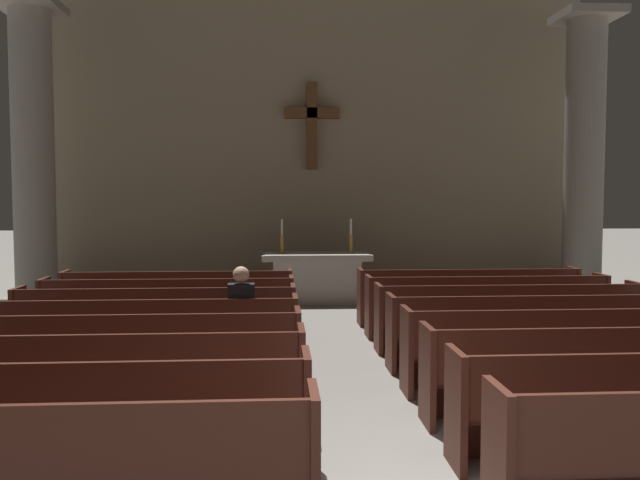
# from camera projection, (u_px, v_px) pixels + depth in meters

# --- Properties ---
(pew_left_row_1) EXTENTS (3.73, 0.50, 0.95)m
(pew_left_row_1) POSITION_uv_depth(u_px,v_px,m) (13.00, 472.00, 4.06)
(pew_left_row_1) COLOR #4C2319
(pew_left_row_1) RESTS_ON ground
(pew_left_row_2) EXTENTS (3.73, 0.50, 0.95)m
(pew_left_row_2) POSITION_uv_depth(u_px,v_px,m) (65.00, 418.00, 5.05)
(pew_left_row_2) COLOR #4C2319
(pew_left_row_2) RESTS_ON ground
(pew_left_row_3) EXTENTS (3.73, 0.50, 0.95)m
(pew_left_row_3) POSITION_uv_depth(u_px,v_px,m) (99.00, 382.00, 6.04)
(pew_left_row_3) COLOR #4C2319
(pew_left_row_3) RESTS_ON ground
(pew_left_row_4) EXTENTS (3.73, 0.50, 0.95)m
(pew_left_row_4) POSITION_uv_depth(u_px,v_px,m) (124.00, 356.00, 7.03)
(pew_left_row_4) COLOR #4C2319
(pew_left_row_4) RESTS_ON ground
(pew_left_row_5) EXTENTS (3.73, 0.50, 0.95)m
(pew_left_row_5) POSITION_uv_depth(u_px,v_px,m) (143.00, 336.00, 8.02)
(pew_left_row_5) COLOR #4C2319
(pew_left_row_5) RESTS_ON ground
(pew_left_row_6) EXTENTS (3.73, 0.50, 0.95)m
(pew_left_row_6) POSITION_uv_depth(u_px,v_px,m) (157.00, 321.00, 9.01)
(pew_left_row_6) COLOR #4C2319
(pew_left_row_6) RESTS_ON ground
(pew_left_row_7) EXTENTS (3.73, 0.50, 0.95)m
(pew_left_row_7) POSITION_uv_depth(u_px,v_px,m) (169.00, 309.00, 10.00)
(pew_left_row_7) COLOR #4C2319
(pew_left_row_7) RESTS_ON ground
(pew_left_row_8) EXTENTS (3.73, 0.50, 0.95)m
(pew_left_row_8) POSITION_uv_depth(u_px,v_px,m) (179.00, 299.00, 10.99)
(pew_left_row_8) COLOR #4C2319
(pew_left_row_8) RESTS_ON ground
(pew_right_row_3) EXTENTS (3.73, 0.50, 0.95)m
(pew_right_row_3) POSITION_uv_depth(u_px,v_px,m) (617.00, 372.00, 6.36)
(pew_right_row_3) COLOR #4C2319
(pew_right_row_3) RESTS_ON ground
(pew_right_row_4) EXTENTS (3.73, 0.50, 0.95)m
(pew_right_row_4) POSITION_uv_depth(u_px,v_px,m) (571.00, 349.00, 7.35)
(pew_right_row_4) COLOR #4C2319
(pew_right_row_4) RESTS_ON ground
(pew_right_row_5) EXTENTS (3.73, 0.50, 0.95)m
(pew_right_row_5) POSITION_uv_depth(u_px,v_px,m) (536.00, 331.00, 8.34)
(pew_right_row_5) COLOR #4C2319
(pew_right_row_5) RESTS_ON ground
(pew_right_row_6) EXTENTS (3.73, 0.50, 0.95)m
(pew_right_row_6) POSITION_uv_depth(u_px,v_px,m) (509.00, 317.00, 9.33)
(pew_right_row_6) COLOR #4C2319
(pew_right_row_6) RESTS_ON ground
(pew_right_row_7) EXTENTS (3.73, 0.50, 0.95)m
(pew_right_row_7) POSITION_uv_depth(u_px,v_px,m) (486.00, 305.00, 10.32)
(pew_right_row_7) COLOR #4C2319
(pew_right_row_7) RESTS_ON ground
(pew_right_row_8) EXTENTS (3.73, 0.50, 0.95)m
(pew_right_row_8) POSITION_uv_depth(u_px,v_px,m) (468.00, 296.00, 11.31)
(pew_right_row_8) COLOR #4C2319
(pew_right_row_8) RESTS_ON ground
(column_left_third) EXTENTS (1.20, 1.20, 5.95)m
(column_left_third) POSITION_uv_depth(u_px,v_px,m) (33.00, 159.00, 13.11)
(column_left_third) COLOR gray
(column_left_third) RESTS_ON ground
(column_right_third) EXTENTS (1.20, 1.20, 5.95)m
(column_right_third) POSITION_uv_depth(u_px,v_px,m) (584.00, 161.00, 13.85)
(column_right_third) COLOR gray
(column_right_third) RESTS_ON ground
(altar) EXTENTS (2.20, 0.90, 1.01)m
(altar) POSITION_uv_depth(u_px,v_px,m) (317.00, 277.00, 13.56)
(altar) COLOR #A8A399
(altar) RESTS_ON ground
(candlestick_left) EXTENTS (0.16, 0.16, 0.69)m
(candlestick_left) POSITION_uv_depth(u_px,v_px,m) (282.00, 243.00, 13.46)
(candlestick_left) COLOR #B79338
(candlestick_left) RESTS_ON altar
(candlestick_right) EXTENTS (0.16, 0.16, 0.69)m
(candlestick_right) POSITION_uv_depth(u_px,v_px,m) (351.00, 242.00, 13.56)
(candlestick_right) COLOR #B79338
(candlestick_right) RESTS_ON altar
(apse_with_cross) EXTENTS (12.44, 0.48, 6.82)m
(apse_with_cross) POSITION_uv_depth(u_px,v_px,m) (311.00, 142.00, 15.32)
(apse_with_cross) COLOR gray
(apse_with_cross) RESTS_ON ground
(lone_worshipper) EXTENTS (0.32, 0.43, 1.32)m
(lone_worshipper) POSITION_uv_depth(u_px,v_px,m) (242.00, 317.00, 8.12)
(lone_worshipper) COLOR #26262B
(lone_worshipper) RESTS_ON ground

